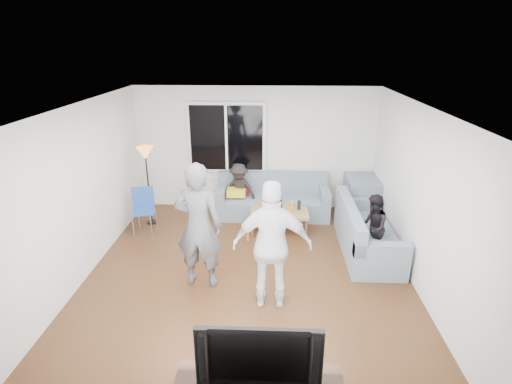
{
  "coord_description": "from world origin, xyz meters",
  "views": [
    {
      "loc": [
        0.35,
        -5.43,
        3.45
      ],
      "look_at": [
        0.1,
        0.6,
        1.15
      ],
      "focal_mm": 28.04,
      "sensor_mm": 36.0,
      "label": 1
    }
  ],
  "objects_px": {
    "player_right": "(272,246)",
    "spectator_right": "(372,228)",
    "sofa_back_section": "(273,196)",
    "sofa_right_section": "(368,229)",
    "player_left": "(199,226)",
    "coffee_table": "(279,221)",
    "floor_lamp": "(149,186)",
    "television": "(259,350)",
    "side_chair": "(144,211)",
    "spectator_back": "(239,189)"
  },
  "relations": [
    {
      "from": "player_right",
      "to": "spectator_right",
      "type": "height_order",
      "value": "player_right"
    },
    {
      "from": "sofa_back_section",
      "to": "sofa_right_section",
      "type": "relative_size",
      "value": 1.15
    },
    {
      "from": "spectator_right",
      "to": "player_right",
      "type": "bearing_deg",
      "value": -42.61
    },
    {
      "from": "player_left",
      "to": "player_right",
      "type": "distance_m",
      "value": 1.16
    },
    {
      "from": "coffee_table",
      "to": "sofa_right_section",
      "type": "bearing_deg",
      "value": -25.84
    },
    {
      "from": "floor_lamp",
      "to": "player_right",
      "type": "xyz_separation_m",
      "value": [
        2.42,
        -2.53,
        0.12
      ]
    },
    {
      "from": "sofa_right_section",
      "to": "coffee_table",
      "type": "relative_size",
      "value": 1.82
    },
    {
      "from": "player_right",
      "to": "floor_lamp",
      "type": "bearing_deg",
      "value": -45.95
    },
    {
      "from": "coffee_table",
      "to": "television",
      "type": "bearing_deg",
      "value": -93.43
    },
    {
      "from": "coffee_table",
      "to": "floor_lamp",
      "type": "relative_size",
      "value": 0.71
    },
    {
      "from": "sofa_back_section",
      "to": "player_right",
      "type": "xyz_separation_m",
      "value": [
        -0.0,
        -3.01,
        0.48
      ]
    },
    {
      "from": "player_left",
      "to": "television",
      "type": "distance_m",
      "value": 2.42
    },
    {
      "from": "sofa_right_section",
      "to": "sofa_back_section",
      "type": "bearing_deg",
      "value": 48.58
    },
    {
      "from": "sofa_right_section",
      "to": "floor_lamp",
      "type": "xyz_separation_m",
      "value": [
        -4.07,
        0.97,
        0.36
      ]
    },
    {
      "from": "sofa_right_section",
      "to": "floor_lamp",
      "type": "bearing_deg",
      "value": 76.61
    },
    {
      "from": "side_chair",
      "to": "spectator_right",
      "type": "distance_m",
      "value": 4.15
    },
    {
      "from": "coffee_table",
      "to": "side_chair",
      "type": "xyz_separation_m",
      "value": [
        -2.55,
        -0.18,
        0.23
      ]
    },
    {
      "from": "coffee_table",
      "to": "side_chair",
      "type": "distance_m",
      "value": 2.57
    },
    {
      "from": "sofa_back_section",
      "to": "television",
      "type": "distance_m",
      "value": 4.78
    },
    {
      "from": "television",
      "to": "player_left",
      "type": "bearing_deg",
      "value": 113.21
    },
    {
      "from": "sofa_right_section",
      "to": "spectator_back",
      "type": "distance_m",
      "value": 2.77
    },
    {
      "from": "player_left",
      "to": "player_right",
      "type": "relative_size",
      "value": 1.05
    },
    {
      "from": "coffee_table",
      "to": "sofa_back_section",
      "type": "bearing_deg",
      "value": 100.12
    },
    {
      "from": "side_chair",
      "to": "spectator_back",
      "type": "bearing_deg",
      "value": 14.01
    },
    {
      "from": "coffee_table",
      "to": "player_left",
      "type": "bearing_deg",
      "value": -122.95
    },
    {
      "from": "sofa_right_section",
      "to": "side_chair",
      "type": "bearing_deg",
      "value": 82.3
    },
    {
      "from": "floor_lamp",
      "to": "television",
      "type": "relative_size",
      "value": 1.36
    },
    {
      "from": "side_chair",
      "to": "player_left",
      "type": "height_order",
      "value": "player_left"
    },
    {
      "from": "floor_lamp",
      "to": "spectator_back",
      "type": "xyz_separation_m",
      "value": [
        1.73,
        0.51,
        -0.23
      ]
    },
    {
      "from": "player_left",
      "to": "television",
      "type": "xyz_separation_m",
      "value": [
        0.95,
        -2.21,
        -0.18
      ]
    },
    {
      "from": "sofa_back_section",
      "to": "side_chair",
      "type": "xyz_separation_m",
      "value": [
        -2.43,
        -0.9,
        0.01
      ]
    },
    {
      "from": "coffee_table",
      "to": "player_left",
      "type": "xyz_separation_m",
      "value": [
        -1.19,
        -1.84,
        0.75
      ]
    },
    {
      "from": "sofa_right_section",
      "to": "player_right",
      "type": "xyz_separation_m",
      "value": [
        -1.65,
        -1.56,
        0.48
      ]
    },
    {
      "from": "spectator_back",
      "to": "television",
      "type": "xyz_separation_m",
      "value": [
        0.58,
        -4.8,
        0.22
      ]
    },
    {
      "from": "spectator_back",
      "to": "spectator_right",
      "type": "bearing_deg",
      "value": -20.07
    },
    {
      "from": "player_right",
      "to": "spectator_back",
      "type": "bearing_deg",
      "value": -76.83
    },
    {
      "from": "coffee_table",
      "to": "player_left",
      "type": "relative_size",
      "value": 0.58
    },
    {
      "from": "coffee_table",
      "to": "television",
      "type": "relative_size",
      "value": 0.96
    },
    {
      "from": "floor_lamp",
      "to": "player_left",
      "type": "relative_size",
      "value": 0.82
    },
    {
      "from": "player_right",
      "to": "spectator_back",
      "type": "xyz_separation_m",
      "value": [
        -0.7,
        3.04,
        -0.35
      ]
    },
    {
      "from": "sofa_back_section",
      "to": "floor_lamp",
      "type": "bearing_deg",
      "value": -168.77
    },
    {
      "from": "sofa_back_section",
      "to": "player_left",
      "type": "height_order",
      "value": "player_left"
    },
    {
      "from": "spectator_back",
      "to": "television",
      "type": "distance_m",
      "value": 4.84
    },
    {
      "from": "spectator_right",
      "to": "sofa_back_section",
      "type": "bearing_deg",
      "value": -127.11
    },
    {
      "from": "player_right",
      "to": "spectator_back",
      "type": "distance_m",
      "value": 3.14
    },
    {
      "from": "sofa_right_section",
      "to": "spectator_right",
      "type": "distance_m",
      "value": 0.28
    },
    {
      "from": "sofa_right_section",
      "to": "floor_lamp",
      "type": "distance_m",
      "value": 4.2
    },
    {
      "from": "coffee_table",
      "to": "spectator_right",
      "type": "xyz_separation_m",
      "value": [
        1.52,
        -0.98,
        0.37
      ]
    },
    {
      "from": "coffee_table",
      "to": "floor_lamp",
      "type": "distance_m",
      "value": 2.63
    },
    {
      "from": "spectator_right",
      "to": "floor_lamp",
      "type": "bearing_deg",
      "value": -97.82
    }
  ]
}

